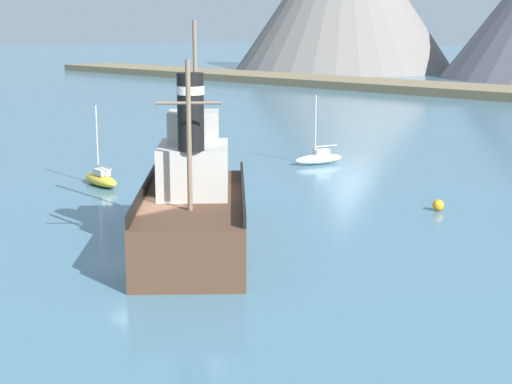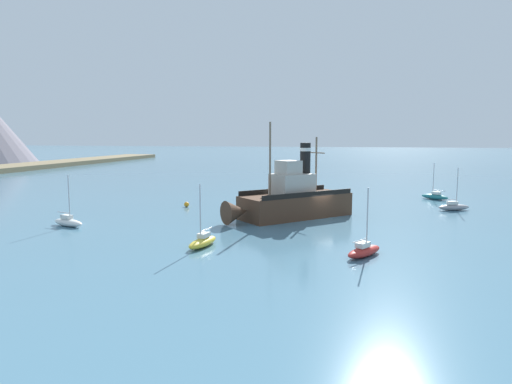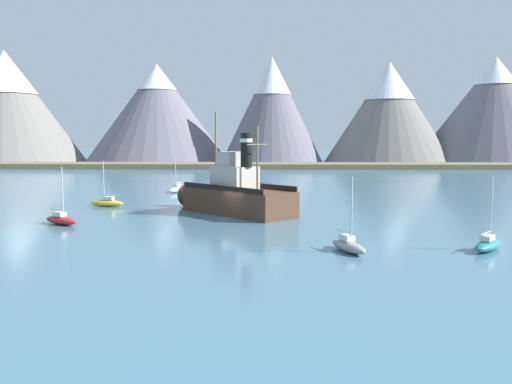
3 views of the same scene
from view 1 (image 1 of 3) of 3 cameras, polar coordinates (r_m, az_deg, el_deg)
name	(u,v)px [view 1 (image 1 of 3)]	position (r m, az deg, el deg)	size (l,w,h in m)	color
ground_plane	(146,261)	(33.33, -8.03, -5.00)	(600.00, 600.00, 0.00)	#477289
old_tugboat	(194,205)	(35.01, -4.50, -0.97)	(12.59, 12.55, 9.90)	#4C3323
sailboat_yellow	(101,179)	(49.03, -11.22, 0.95)	(3.93, 1.74, 4.90)	gold
sailboat_white	(319,158)	(55.74, 4.59, 2.48)	(2.30, 3.95, 4.90)	white
mooring_buoy	(438,205)	(42.77, 13.10, -0.94)	(0.61, 0.61, 0.61)	orange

